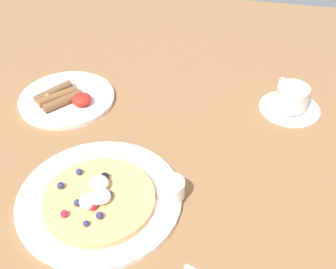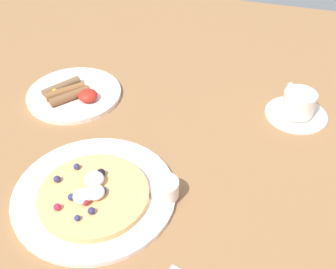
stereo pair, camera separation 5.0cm
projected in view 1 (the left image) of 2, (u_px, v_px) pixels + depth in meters
The scene contains 8 objects.
ground_plane at pixel (156, 148), 88.92cm from camera, with size 182.66×155.62×3.00cm, color #936740.
pancake_plate at pixel (100, 198), 75.75cm from camera, with size 29.96×29.96×1.02cm, color white.
pancake_with_berries at pixel (99, 198), 73.88cm from camera, with size 19.94×19.94×3.46cm.
syrup_ramekin at pixel (171, 188), 74.56cm from camera, with size 5.09×5.09×3.40cm.
breakfast_plate at pixel (67, 99), 98.96cm from camera, with size 22.46×22.46×1.11cm, color white.
fried_breakfast at pixel (62, 97), 96.68cm from camera, with size 14.16×11.91×2.69cm.
coffee_saucer at pixel (289, 108), 96.51cm from camera, with size 13.93×13.93×0.82cm, color white.
coffee_cup at pixel (292, 96), 94.59cm from camera, with size 7.29×9.67×5.22cm.
Camera 1 is at (15.78, -63.53, 58.81)cm, focal length 44.64 mm.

